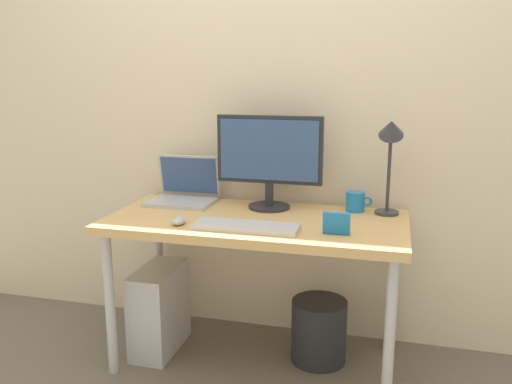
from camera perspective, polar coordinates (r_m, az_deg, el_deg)
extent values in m
plane|color=#665B51|center=(2.67, 0.00, -17.54)|extent=(6.00, 6.00, 0.00)
cube|color=beige|center=(2.68, 2.11, 11.75)|extent=(4.40, 0.04, 2.60)
cube|color=tan|center=(2.40, 0.00, -3.27)|extent=(1.33, 0.64, 0.04)
cylinder|color=#B2B2B7|center=(2.51, -15.39, -11.52)|extent=(0.04, 0.04, 0.66)
cylinder|color=#B2B2B7|center=(2.21, 14.10, -14.90)|extent=(0.04, 0.04, 0.66)
cylinder|color=#B2B2B7|center=(2.94, -10.30, -7.64)|extent=(0.04, 0.04, 0.66)
cylinder|color=#B2B2B7|center=(2.69, 14.28, -9.81)|extent=(0.04, 0.04, 0.66)
cylinder|color=#232328|center=(2.57, 1.42, -1.58)|extent=(0.20, 0.20, 0.01)
cylinder|color=#232328|center=(2.55, 1.43, -0.23)|extent=(0.04, 0.04, 0.11)
cube|color=#232328|center=(2.51, 1.46, 4.56)|extent=(0.51, 0.03, 0.32)
cube|color=#334C7F|center=(2.50, 1.37, 4.51)|extent=(0.47, 0.01, 0.28)
cube|color=#B2B2B7|center=(2.66, -8.10, -1.11)|extent=(0.32, 0.22, 0.02)
cube|color=#B2B2B7|center=(2.75, -7.16, 1.79)|extent=(0.32, 0.05, 0.21)
cube|color=#334C7F|center=(2.74, -7.22, 1.79)|extent=(0.30, 0.03, 0.18)
cylinder|color=#333338|center=(2.53, 13.82, -2.15)|extent=(0.11, 0.11, 0.01)
cylinder|color=#333338|center=(2.49, 14.05, 1.98)|extent=(0.02, 0.02, 0.36)
cone|color=#333338|center=(2.42, 14.30, 6.66)|extent=(0.11, 0.14, 0.13)
cube|color=#B2B2B7|center=(2.22, -1.05, -3.72)|extent=(0.44, 0.14, 0.02)
ellipsoid|color=#B2B2B7|center=(2.31, -8.25, -3.05)|extent=(0.06, 0.09, 0.03)
cylinder|color=#1E72BF|center=(2.54, 10.58, -1.01)|extent=(0.09, 0.09, 0.09)
torus|color=#1E72BF|center=(2.54, 11.85, -0.98)|extent=(0.05, 0.01, 0.05)
cube|color=#1E72BF|center=(2.16, 8.62, -3.33)|extent=(0.11, 0.03, 0.09)
cube|color=#B2B2B7|center=(2.71, -10.32, -12.25)|extent=(0.18, 0.36, 0.42)
cylinder|color=#232328|center=(2.62, 6.75, -14.54)|extent=(0.26, 0.26, 0.30)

